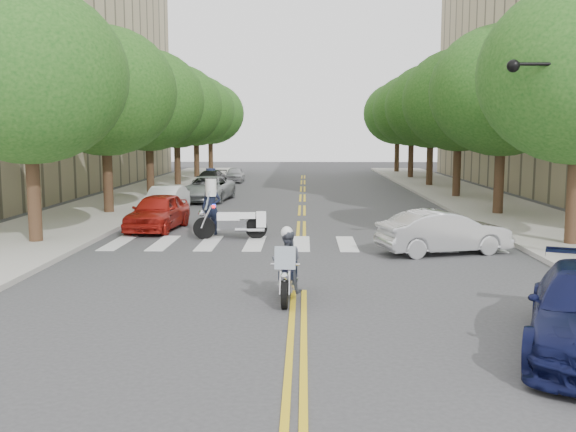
{
  "coord_description": "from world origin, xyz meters",
  "views": [
    {
      "loc": [
        0.13,
        -14.8,
        3.69
      ],
      "look_at": [
        -0.36,
        3.74,
        1.3
      ],
      "focal_mm": 40.0,
      "sensor_mm": 36.0,
      "label": 1
    }
  ],
  "objects_px": {
    "officer_standing": "(211,208)",
    "motorcycle_parked": "(237,222)",
    "motorcycle_police": "(287,267)",
    "convertible": "(444,232)"
  },
  "relations": [
    {
      "from": "motorcycle_police",
      "to": "motorcycle_parked",
      "type": "distance_m",
      "value": 8.51
    },
    {
      "from": "motorcycle_police",
      "to": "motorcycle_parked",
      "type": "relative_size",
      "value": 0.78
    },
    {
      "from": "officer_standing",
      "to": "motorcycle_parked",
      "type": "bearing_deg",
      "value": -36.22
    },
    {
      "from": "officer_standing",
      "to": "convertible",
      "type": "relative_size",
      "value": 0.48
    },
    {
      "from": "officer_standing",
      "to": "convertible",
      "type": "height_order",
      "value": "officer_standing"
    },
    {
      "from": "motorcycle_police",
      "to": "officer_standing",
      "type": "relative_size",
      "value": 1.04
    },
    {
      "from": "motorcycle_parked",
      "to": "motorcycle_police",
      "type": "bearing_deg",
      "value": -170.91
    },
    {
      "from": "officer_standing",
      "to": "motorcycle_police",
      "type": "bearing_deg",
      "value": -64.47
    },
    {
      "from": "officer_standing",
      "to": "convertible",
      "type": "bearing_deg",
      "value": -17.8
    },
    {
      "from": "motorcycle_police",
      "to": "officer_standing",
      "type": "distance_m",
      "value": 9.76
    }
  ]
}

